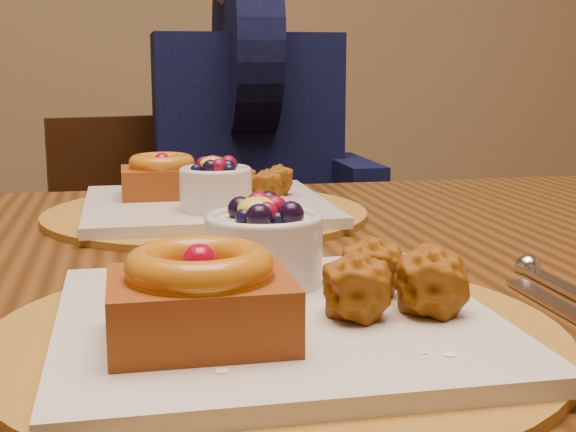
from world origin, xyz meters
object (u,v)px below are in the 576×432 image
object	(u,v)px
dining_table	(232,341)
place_setting_far	(205,200)
place_setting_near	(271,305)
chair_far	(160,295)
diner	(246,118)

from	to	relation	value
dining_table	place_setting_far	bearing A→B (deg)	90.51
place_setting_near	place_setting_far	distance (m)	0.43
chair_far	diner	bearing A→B (deg)	-1.74
place_setting_near	chair_far	distance (m)	1.18
place_setting_far	dining_table	bearing A→B (deg)	-89.49
chair_far	diner	size ratio (longest dim) A/B	1.07
place_setting_near	place_setting_far	xyz separation A→B (m)	(0.00, 0.43, -0.00)
chair_far	diner	world-z (taller)	diner
dining_table	place_setting_near	world-z (taller)	place_setting_near
diner	place_setting_far	bearing A→B (deg)	-93.33
diner	dining_table	bearing A→B (deg)	-90.47
diner	place_setting_near	bearing A→B (deg)	-88.86
place_setting_near	diner	distance (m)	1.18
dining_table	diner	size ratio (longest dim) A/B	2.08
chair_far	diner	distance (m)	0.41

